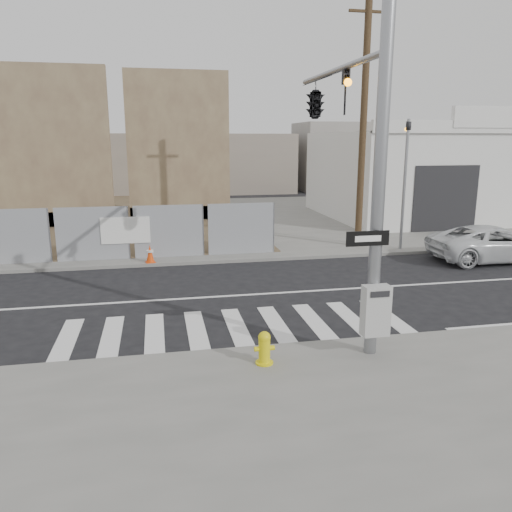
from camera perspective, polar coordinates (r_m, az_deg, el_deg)
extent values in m
plane|color=black|center=(14.83, -3.76, -4.63)|extent=(100.00, 100.00, 0.00)
cube|color=slate|center=(28.41, -7.53, 4.01)|extent=(50.00, 20.00, 0.12)
cylinder|color=gray|center=(10.20, 13.87, 7.70)|extent=(0.26, 0.26, 7.00)
cylinder|color=gray|center=(12.67, 9.26, 20.24)|extent=(0.14, 5.20, 0.14)
cube|color=#B2B2AF|center=(10.45, 13.52, -6.08)|extent=(0.55, 0.30, 1.05)
cube|color=black|center=(10.09, 12.65, 1.97)|extent=(0.90, 0.03, 0.30)
cube|color=silver|center=(10.08, 12.70, 1.95)|extent=(0.55, 0.01, 0.12)
imported|color=black|center=(12.05, 10.20, 17.95)|extent=(0.16, 0.20, 1.00)
imported|color=black|center=(14.12, 6.82, 17.32)|extent=(0.53, 2.48, 1.00)
cylinder|color=gray|center=(21.11, 16.59, 7.72)|extent=(0.12, 0.12, 5.20)
imported|color=black|center=(21.04, 17.05, 14.50)|extent=(0.16, 0.20, 1.00)
cube|color=brown|center=(27.50, -22.65, 11.33)|extent=(6.00, 0.50, 8.00)
cube|color=brown|center=(28.18, -21.85, 4.05)|extent=(6.00, 1.30, 0.80)
cube|color=brown|center=(28.04, -8.83, 12.19)|extent=(5.50, 0.50, 8.00)
cube|color=brown|center=(28.71, -8.61, 5.00)|extent=(5.50, 1.30, 0.80)
cube|color=silver|center=(31.36, 19.24, 8.78)|extent=(12.00, 10.00, 4.80)
cube|color=silver|center=(27.10, 25.10, 13.22)|extent=(12.00, 0.30, 0.60)
cube|color=silver|center=(27.07, 25.25, 14.17)|extent=(4.00, 0.30, 1.00)
cube|color=black|center=(26.11, 20.83, 6.15)|extent=(3.40, 0.06, 3.20)
cylinder|color=#473621|center=(21.21, 12.16, 14.49)|extent=(0.28, 0.28, 10.00)
cube|color=#473621|center=(21.74, 12.75, 25.61)|extent=(1.60, 0.10, 0.10)
cylinder|color=yellow|center=(10.29, 0.95, -12.07)|extent=(0.36, 0.36, 0.04)
cylinder|color=yellow|center=(10.19, 0.96, -10.79)|extent=(0.24, 0.24, 0.54)
sphere|color=yellow|center=(10.07, 0.96, -9.30)|extent=(0.25, 0.25, 0.25)
cylinder|color=yellow|center=(10.14, 0.15, -10.58)|extent=(0.13, 0.10, 0.10)
cylinder|color=yellow|center=(10.19, 1.76, -10.45)|extent=(0.13, 0.10, 0.10)
imported|color=silver|center=(21.01, 25.54, 1.31)|extent=(4.92, 2.38, 1.35)
cube|color=#E0400B|center=(18.75, -11.97, -0.67)|extent=(0.39, 0.39, 0.03)
cone|color=#E0400B|center=(18.68, -12.02, 0.27)|extent=(0.35, 0.35, 0.66)
cylinder|color=silver|center=(18.65, -12.03, 0.55)|extent=(0.25, 0.25, 0.08)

